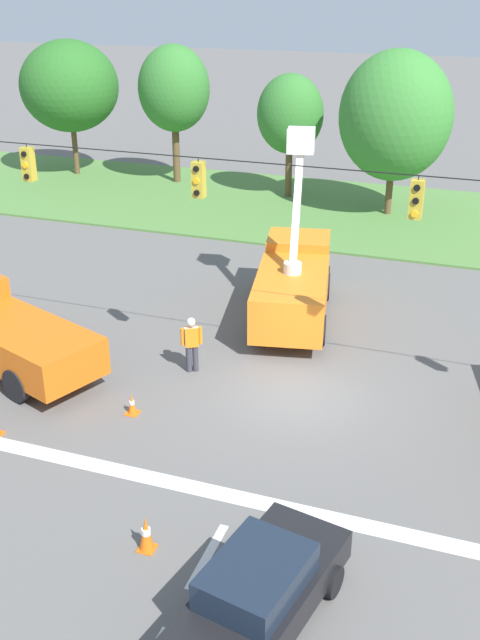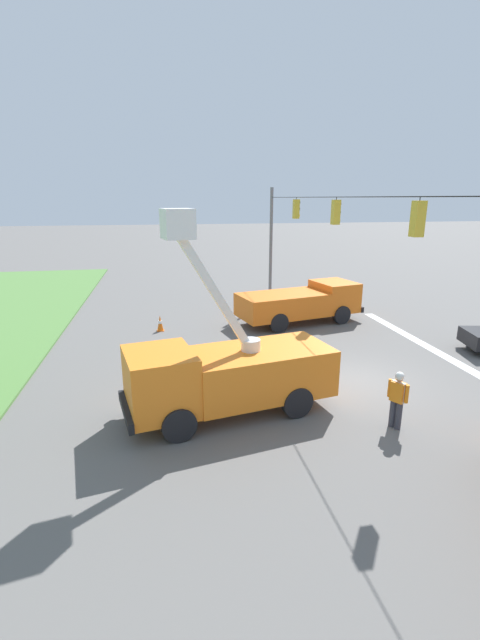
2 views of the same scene
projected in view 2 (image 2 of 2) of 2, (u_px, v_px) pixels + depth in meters
The scene contains 6 objects.
ground_plane at pixel (355, 380), 15.97m from camera, with size 200.00×200.00×0.00m, color #605E5B.
signal_gantry at pixel (365, 258), 14.69m from camera, with size 26.20×0.33×7.20m.
utility_truck_bucket_lift at pixel (227, 372), 13.22m from camera, with size 3.56×6.86×6.30m.
utility_truck_support_far at pixel (302, 302), 23.16m from camera, with size 3.94×7.12×2.09m.
road_worker at pixel (397, 397), 12.44m from camera, with size 0.58×0.41×1.77m.
traffic_cone_mid_left at pixel (160, 323), 21.83m from camera, with size 0.36×0.36×0.82m.
Camera 2 is at (-13.72, 6.88, 6.57)m, focal length 24.00 mm.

